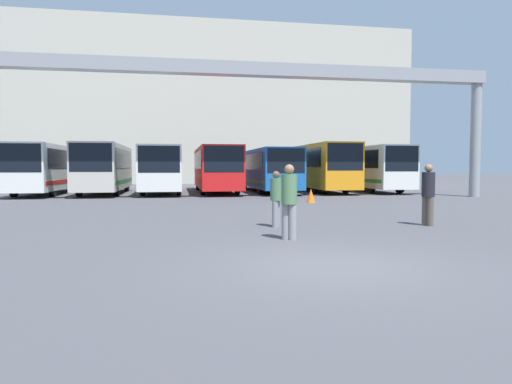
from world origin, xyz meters
name	(u,v)px	position (x,y,z in m)	size (l,w,h in m)	color
ground_plane	(331,266)	(0.00, 0.00, 0.00)	(200.00, 200.00, 0.00)	#47474C
building_backdrop	(200,109)	(0.00, 47.03, 8.70)	(47.42, 12.00, 17.40)	#B7B2A3
overhead_gantry	(227,84)	(0.00, 16.85, 6.22)	(30.24, 0.80, 7.39)	gray
bus_slot_0	(48,166)	(-11.12, 24.27, 1.82)	(2.52, 11.12, 3.15)	silver
bus_slot_1	(105,166)	(-7.41, 23.77, 1.85)	(2.52, 10.14, 3.20)	beige
bus_slot_2	(162,167)	(-3.71, 24.52, 1.78)	(2.57, 11.63, 3.08)	silver
bus_slot_3	(216,167)	(0.00, 24.55, 1.79)	(2.57, 11.70, 3.10)	red
bus_slot_4	(266,168)	(3.71, 24.91, 1.73)	(2.53, 12.42, 2.99)	#1959A5
bus_slot_5	(315,165)	(7.41, 24.90, 1.92)	(2.52, 12.38, 3.33)	orange
bus_slot_6	(368,166)	(11.12, 23.81, 1.84)	(2.44, 10.22, 3.20)	silver
pedestrian_mid_right	(289,200)	(-0.03, 3.00, 0.97)	(0.38, 0.38, 1.84)	gray
pedestrian_mid_left	(276,197)	(0.17, 5.37, 0.88)	(0.34, 0.34, 1.66)	gray
pedestrian_far_center	(428,193)	(4.75, 4.88, 0.99)	(0.39, 0.39, 1.86)	brown
traffic_cone	(311,196)	(3.86, 14.11, 0.34)	(0.44, 0.44, 0.68)	orange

